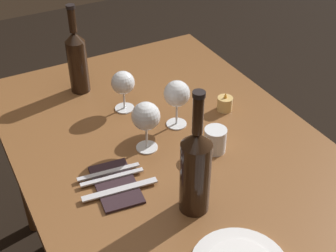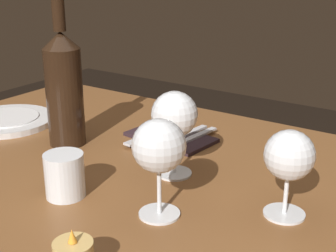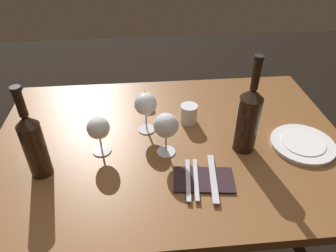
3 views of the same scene
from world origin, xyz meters
The scene contains 14 objects.
ground_plane centered at (0.00, 0.00, 0.00)m, with size 6.00×6.00×0.00m, color black.
dining_table centered at (0.00, 0.00, 0.65)m, with size 1.30×0.90×0.74m.
wine_glass_left centered at (-0.08, 0.07, 0.85)m, with size 0.08×0.08×0.16m.
wine_glass_right centered at (-0.25, -0.04, 0.84)m, with size 0.08×0.08×0.14m.
wine_glass_centre centered at (-0.02, -0.07, 0.85)m, with size 0.08×0.08×0.16m.
wine_bottle centered at (-0.43, -0.13, 0.86)m, with size 0.07×0.07×0.32m.
wine_bottle_second centered at (0.26, -0.07, 0.87)m, with size 0.08×0.08×0.35m.
water_tumbler centered at (0.08, 0.11, 0.77)m, with size 0.07×0.07×0.08m.
votive_candle centered at (-0.08, 0.25, 0.76)m, with size 0.05×0.05×0.07m.
dinner_plate centered at (0.47, -0.08, 0.75)m, with size 0.23×0.23×0.02m.
folded_napkin centered at (0.09, -0.22, 0.74)m, with size 0.20×0.13×0.01m.
fork_inner centered at (0.06, -0.22, 0.75)m, with size 0.03×0.18×0.00m.
fork_outer centered at (0.04, -0.22, 0.75)m, with size 0.03×0.18×0.00m.
table_knife centered at (0.12, -0.22, 0.75)m, with size 0.04×0.21×0.00m.
Camera 3 is at (-0.09, -0.90, 1.48)m, focal length 33.56 mm.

